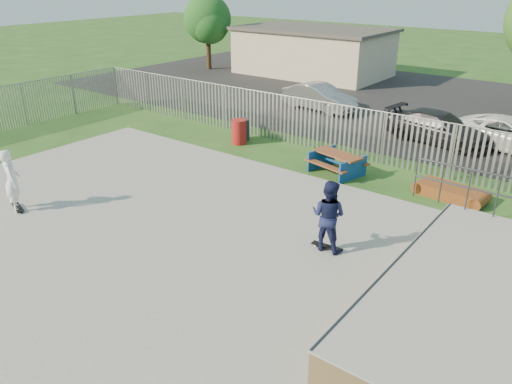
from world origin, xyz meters
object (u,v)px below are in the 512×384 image
Objects in this scene: picnic_table at (337,163)px; skater_white at (12,180)px; car_white at (510,134)px; funbox at (451,192)px; trash_bin_red at (239,132)px; tree_left at (207,19)px; skater_navy at (328,216)px; car_dark at (439,128)px; car_silver at (319,97)px; trash_bin_grey at (243,129)px.

skater_white is (-6.01, -8.75, 0.70)m from picnic_table.
picnic_table is 0.46× the size of car_white.
car_white reaches higher than funbox.
picnic_table is 1.05× the size of funbox.
funbox is 1.93× the size of trash_bin_red.
funbox is 25.59m from tree_left.
skater_white reaches higher than car_white.
tree_left is 2.81× the size of skater_navy.
tree_left is 2.81× the size of skater_white.
skater_navy is (-1.42, -5.49, 0.90)m from funbox.
picnic_table is at bearing -35.83° from tree_left.
trash_bin_red is 9.35m from skater_white.
skater_navy is (20.56, -18.16, -2.47)m from tree_left.
car_dark is (6.67, 5.20, 0.15)m from trash_bin_red.
trash_bin_red is 8.46m from car_dark.
trash_bin_red is 0.25× the size of car_silver.
skater_navy is at bearing -37.02° from trash_bin_red.
car_silver reaches higher than car_white.
trash_bin_grey is at bearing -68.53° from skater_white.
funbox is 5.86m from car_dark.
car_dark reaches higher than trash_bin_grey.
trash_bin_grey is 0.22× the size of car_silver.
skater_white reaches higher than car_dark.
picnic_table is at bearing 171.25° from car_dark.
funbox is 1.06× the size of skater_white.
tree_left is (-22.31, 6.36, 2.91)m from car_white.
funbox is at bearing -4.66° from trash_bin_grey.
car_dark is at bearing 37.93° from trash_bin_red.
skater_white is (-9.98, -9.10, 0.90)m from funbox.
trash_bin_red is at bearing 135.91° from car_white.
funbox is at bearing -120.19° from car_silver.
car_silver is at bearing 89.73° from trash_bin_grey.
car_dark is 21.21m from tree_left.
tree_left reaches higher than car_white.
skater_white is at bearing 18.92° from skater_navy.
trash_bin_red reaches higher than funbox.
tree_left is at bearing 137.10° from trash_bin_grey.
skater_navy reaches higher than car_dark.
trash_bin_red is 1.14× the size of trash_bin_grey.
trash_bin_red is at bearing -43.75° from tree_left.
car_silver reaches higher than picnic_table.
skater_white reaches higher than car_silver.
car_silver is 14.76m from skater_navy.
funbox is 1.06× the size of skater_navy.
trash_bin_red is (-4.97, 0.52, 0.13)m from picnic_table.
picnic_table is at bearing -67.61° from skater_navy.
car_dark reaches higher than funbox.
car_white is at bearing -62.76° from car_dark.
picnic_table is 0.47× the size of car_dark.
picnic_table is at bearing -168.98° from funbox.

